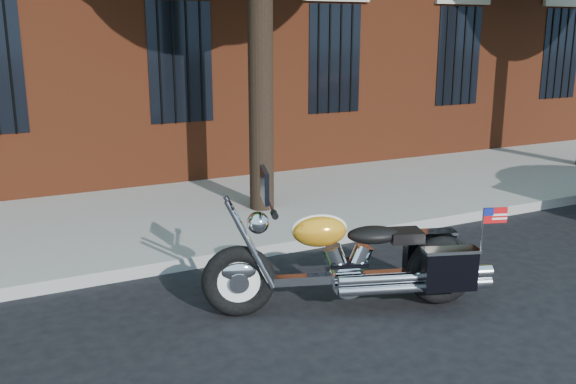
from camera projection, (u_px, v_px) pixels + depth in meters
name	position (u px, v px, depth m)	size (l,w,h in m)	color
ground	(332.00, 292.00, 6.89)	(120.00, 120.00, 0.00)	black
curb	(276.00, 247.00, 8.07)	(40.00, 0.16, 0.15)	gray
sidewalk	(222.00, 211.00, 9.69)	(40.00, 3.60, 0.15)	gray
motorcycle	(357.00, 263.00, 6.34)	(2.69, 1.43, 1.46)	black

